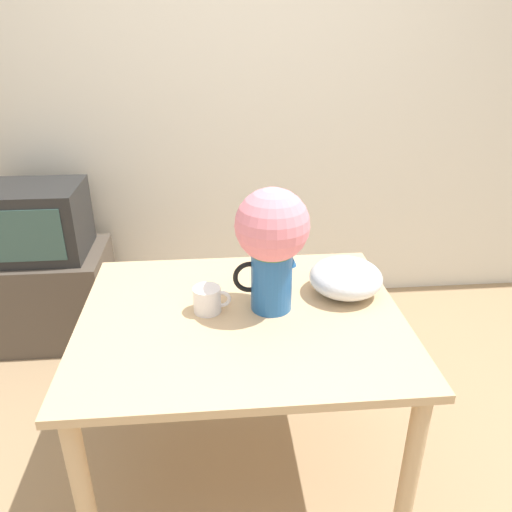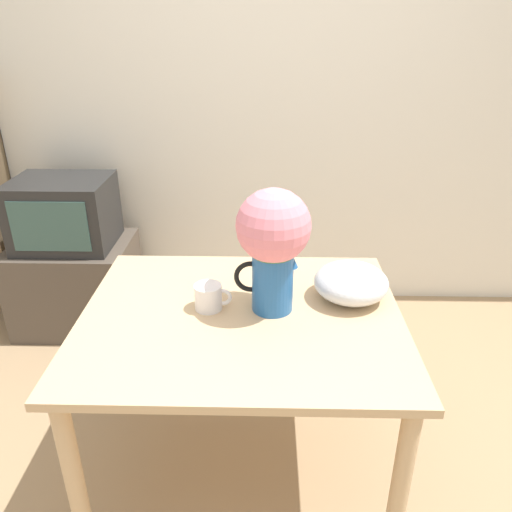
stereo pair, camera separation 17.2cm
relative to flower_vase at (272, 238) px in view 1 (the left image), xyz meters
name	(u,v)px [view 1 (the left image)]	position (x,y,z in m)	size (l,w,h in m)	color
ground_plane	(269,506)	(-0.02, -0.21, -1.06)	(12.00, 12.00, 0.00)	#9E7F5B
wall_back	(239,100)	(-0.02, 1.48, 0.24)	(8.00, 0.05, 2.60)	silver
table	(242,341)	(-0.11, -0.04, -0.39)	(1.14, 0.95, 0.78)	tan
flower_vase	(272,238)	(0.00, 0.00, 0.00)	(0.27, 0.26, 0.45)	#235B9E
coffee_mug	(208,300)	(-0.23, -0.01, -0.23)	(0.14, 0.10, 0.09)	white
white_bowl	(346,278)	(0.29, 0.08, -0.21)	(0.28, 0.28, 0.13)	silver
tv_stand	(49,294)	(-1.18, 1.09, -0.79)	(0.69, 0.52, 0.54)	#4C4238
tv_set	(34,221)	(-1.18, 1.09, -0.32)	(0.54, 0.43, 0.39)	black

